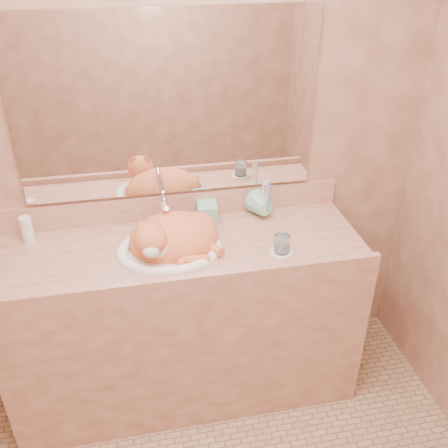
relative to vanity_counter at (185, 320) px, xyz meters
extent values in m
cube|color=brown|center=(0.00, 0.28, 0.82)|extent=(2.40, 0.02, 2.50)
cube|color=white|center=(0.00, 0.26, 0.97)|extent=(1.30, 0.02, 0.80)
imported|color=#7ECAA8|center=(0.14, 0.14, 0.53)|extent=(0.10, 0.10, 0.20)
imported|color=#7ECAA8|center=(0.42, 0.14, 0.48)|extent=(0.15, 0.15, 0.11)
cylinder|color=silver|center=(0.41, -0.14, 0.43)|extent=(0.10, 0.10, 0.01)
cylinder|color=silver|center=(0.41, -0.14, 0.47)|extent=(0.07, 0.07, 0.08)
cylinder|color=white|center=(-0.66, 0.17, 0.49)|extent=(0.05, 0.05, 0.12)
camera|label=1|loc=(-0.18, -1.82, 1.63)|focal=40.00mm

